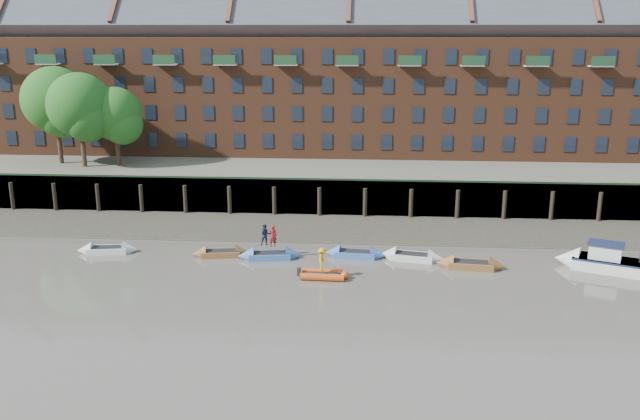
# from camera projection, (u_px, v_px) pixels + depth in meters

# --- Properties ---
(ground) EXTENTS (220.00, 220.00, 0.00)m
(ground) POSITION_uv_depth(u_px,v_px,m) (326.00, 319.00, 38.64)
(ground) COLOR #605952
(ground) RESTS_ON ground
(foreshore) EXTENTS (110.00, 8.00, 0.50)m
(foreshore) POSITION_uv_depth(u_px,v_px,m) (340.00, 229.00, 55.98)
(foreshore) COLOR #3D382F
(foreshore) RESTS_ON ground
(mud_band) EXTENTS (110.00, 1.60, 0.10)m
(mud_band) POSITION_uv_depth(u_px,v_px,m) (338.00, 241.00, 52.71)
(mud_band) COLOR #4C4336
(mud_band) RESTS_ON ground
(river_wall) EXTENTS (110.00, 1.23, 3.30)m
(river_wall) POSITION_uv_depth(u_px,v_px,m) (342.00, 197.00, 59.79)
(river_wall) COLOR #2D2A26
(river_wall) RESTS_ON ground
(bank_terrace) EXTENTS (110.00, 28.00, 3.20)m
(bank_terrace) POSITION_uv_depth(u_px,v_px,m) (348.00, 167.00, 72.90)
(bank_terrace) COLOR #5E594D
(bank_terrace) RESTS_ON ground
(apartment_terrace) EXTENTS (80.60, 15.56, 20.98)m
(apartment_terrace) POSITION_uv_depth(u_px,v_px,m) (349.00, 60.00, 70.96)
(apartment_terrace) COLOR brown
(apartment_terrace) RESTS_ON bank_terrace
(tree_cluster) EXTENTS (11.76, 7.74, 9.40)m
(tree_cluster) POSITION_uv_depth(u_px,v_px,m) (77.00, 105.00, 64.46)
(tree_cluster) COLOR #3A281C
(tree_cluster) RESTS_ON bank_terrace
(rowboat_0) EXTENTS (4.60, 1.94, 1.29)m
(rowboat_0) POSITION_uv_depth(u_px,v_px,m) (108.00, 250.00, 49.95)
(rowboat_0) COLOR silver
(rowboat_0) RESTS_ON ground
(rowboat_2) EXTENTS (4.39, 1.90, 1.23)m
(rowboat_2) POSITION_uv_depth(u_px,v_px,m) (221.00, 253.00, 49.21)
(rowboat_2) COLOR brown
(rowboat_2) RESTS_ON ground
(rowboat_3) EXTENTS (4.74, 1.97, 1.33)m
(rowboat_3) POSITION_uv_depth(u_px,v_px,m) (270.00, 256.00, 48.66)
(rowboat_3) COLOR #4065AD
(rowboat_3) RESTS_ON ground
(rowboat_4) EXTENTS (4.59, 1.73, 1.30)m
(rowboat_4) POSITION_uv_depth(u_px,v_px,m) (355.00, 254.00, 49.04)
(rowboat_4) COLOR #4065AD
(rowboat_4) RESTS_ON ground
(rowboat_5) EXTENTS (4.83, 2.22, 1.35)m
(rowboat_5) POSITION_uv_depth(u_px,v_px,m) (412.00, 257.00, 48.43)
(rowboat_5) COLOR silver
(rowboat_5) RESTS_ON ground
(rowboat_6) EXTENTS (4.87, 1.88, 1.38)m
(rowboat_6) POSITION_uv_depth(u_px,v_px,m) (471.00, 265.00, 46.75)
(rowboat_6) COLOR brown
(rowboat_6) RESTS_ON ground
(rib_tender) EXTENTS (3.21, 1.62, 0.55)m
(rib_tender) POSITION_uv_depth(u_px,v_px,m) (325.00, 275.00, 44.89)
(rib_tender) COLOR #C84917
(rib_tender) RESTS_ON ground
(motor_launch) EXTENTS (6.33, 4.14, 2.49)m
(motor_launch) POSITION_uv_depth(u_px,v_px,m) (595.00, 260.00, 46.49)
(motor_launch) COLOR silver
(motor_launch) RESTS_ON ground
(person_rower_a) EXTENTS (0.67, 0.53, 1.62)m
(person_rower_a) POSITION_uv_depth(u_px,v_px,m) (273.00, 236.00, 48.30)
(person_rower_a) COLOR maroon
(person_rower_a) RESTS_ON rowboat_3
(person_rower_b) EXTENTS (0.88, 0.75, 1.57)m
(person_rower_b) POSITION_uv_depth(u_px,v_px,m) (265.00, 235.00, 48.59)
(person_rower_b) COLOR #19233F
(person_rower_b) RESTS_ON rowboat_3
(person_rib_crew) EXTENTS (0.63, 1.05, 1.60)m
(person_rib_crew) POSITION_uv_depth(u_px,v_px,m) (322.00, 259.00, 44.56)
(person_rib_crew) COLOR orange
(person_rib_crew) RESTS_ON rib_tender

